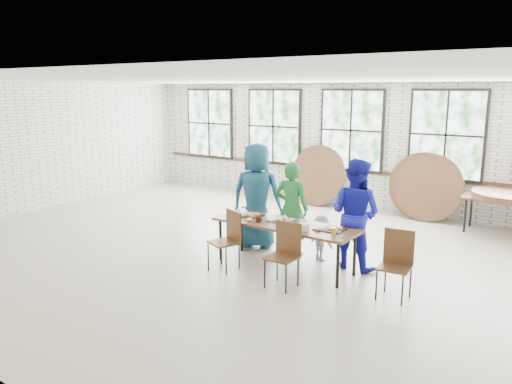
{
  "coord_description": "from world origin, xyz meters",
  "views": [
    {
      "loc": [
        4.91,
        -6.74,
        2.84
      ],
      "look_at": [
        0.0,
        0.4,
        1.05
      ],
      "focal_mm": 35.0,
      "sensor_mm": 36.0,
      "label": 1
    }
  ],
  "objects_px": {
    "chair_near_left": "(229,235)",
    "storage_table": "(512,202)",
    "dining_table": "(285,226)",
    "chair_near_right": "(285,249)"
  },
  "relations": [
    {
      "from": "chair_near_left",
      "to": "dining_table",
      "type": "bearing_deg",
      "value": 59.12
    },
    {
      "from": "chair_near_left",
      "to": "chair_near_right",
      "type": "relative_size",
      "value": 1.0
    },
    {
      "from": "dining_table",
      "to": "chair_near_right",
      "type": "relative_size",
      "value": 2.54
    },
    {
      "from": "chair_near_left",
      "to": "storage_table",
      "type": "xyz_separation_m",
      "value": [
        3.43,
        4.62,
        0.13
      ]
    },
    {
      "from": "storage_table",
      "to": "chair_near_right",
      "type": "bearing_deg",
      "value": -120.16
    },
    {
      "from": "chair_near_left",
      "to": "chair_near_right",
      "type": "bearing_deg",
      "value": 16.88
    },
    {
      "from": "dining_table",
      "to": "storage_table",
      "type": "height_order",
      "value": "same"
    },
    {
      "from": "chair_near_right",
      "to": "storage_table",
      "type": "height_order",
      "value": "chair_near_right"
    },
    {
      "from": "dining_table",
      "to": "chair_near_right",
      "type": "bearing_deg",
      "value": -57.23
    },
    {
      "from": "chair_near_left",
      "to": "storage_table",
      "type": "distance_m",
      "value": 5.76
    }
  ]
}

